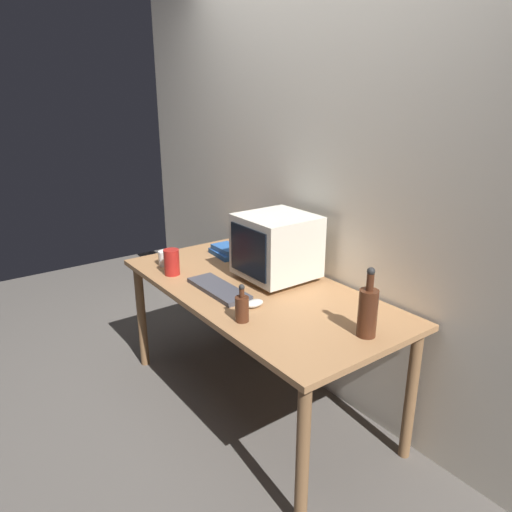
% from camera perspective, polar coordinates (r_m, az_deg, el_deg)
% --- Properties ---
extents(ground_plane, '(6.00, 6.00, 0.00)m').
position_cam_1_polar(ground_plane, '(2.96, 0.00, -17.10)').
color(ground_plane, '#56514C').
extents(back_wall, '(4.00, 0.08, 2.50)m').
position_cam_1_polar(back_wall, '(2.74, 8.03, 8.47)').
color(back_wall, silver).
rests_on(back_wall, ground).
extents(desk, '(1.70, 0.82, 0.74)m').
position_cam_1_polar(desk, '(2.62, 0.00, -5.38)').
color(desk, '#9E7047').
rests_on(desk, ground).
extents(crt_monitor, '(0.38, 0.39, 0.37)m').
position_cam_1_polar(crt_monitor, '(2.64, 2.44, 1.13)').
color(crt_monitor, beige).
rests_on(crt_monitor, desk).
extents(keyboard, '(0.42, 0.15, 0.02)m').
position_cam_1_polar(keyboard, '(2.55, -4.49, -3.93)').
color(keyboard, '#3F3F47').
rests_on(keyboard, desk).
extents(computer_mouse, '(0.06, 0.10, 0.04)m').
position_cam_1_polar(computer_mouse, '(2.36, -0.21, -5.69)').
color(computer_mouse, beige).
rests_on(computer_mouse, desk).
extents(bottle_tall, '(0.08, 0.08, 0.32)m').
position_cam_1_polar(bottle_tall, '(2.10, 13.22, -6.38)').
color(bottle_tall, '#472314').
rests_on(bottle_tall, desk).
extents(bottle_short, '(0.06, 0.06, 0.18)m').
position_cam_1_polar(bottle_short, '(2.20, -1.69, -6.19)').
color(bottle_short, '#472314').
rests_on(bottle_short, desk).
extents(book_stack, '(0.24, 0.16, 0.06)m').
position_cam_1_polar(book_stack, '(3.08, -3.57, 0.60)').
color(book_stack, '#28569E').
rests_on(book_stack, desk).
extents(mug, '(0.12, 0.08, 0.09)m').
position_cam_1_polar(mug, '(2.95, -10.79, -0.27)').
color(mug, white).
rests_on(mug, desk).
extents(metal_canister, '(0.09, 0.09, 0.15)m').
position_cam_1_polar(metal_canister, '(2.79, -10.05, -0.72)').
color(metal_canister, '#A51E19').
rests_on(metal_canister, desk).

